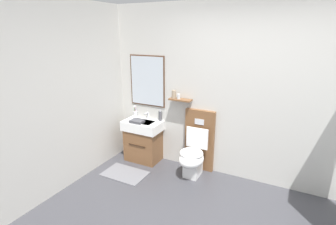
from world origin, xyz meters
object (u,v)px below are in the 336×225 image
object	(u,v)px
vanity_sink_left	(143,139)
toothbrush_cup	(135,113)
folded_hand_towel	(137,121)
toilet	(195,151)
soap_dispenser	(160,116)

from	to	relation	value
vanity_sink_left	toothbrush_cup	xyz separation A→B (m)	(-0.24, 0.14, 0.40)
vanity_sink_left	toothbrush_cup	size ratio (longest dim) A/B	3.46
folded_hand_towel	toothbrush_cup	bearing A→B (deg)	128.48
toothbrush_cup	folded_hand_towel	bearing A→B (deg)	-51.52
toilet	folded_hand_towel	world-z (taller)	toilet
toilet	soap_dispenser	distance (m)	0.85
toothbrush_cup	soap_dispenser	xyz separation A→B (m)	(0.49, 0.01, 0.03)
vanity_sink_left	toothbrush_cup	bearing A→B (deg)	150.37
vanity_sink_left	toilet	bearing A→B (deg)	-1.35
toilet	toothbrush_cup	xyz separation A→B (m)	(-1.21, 0.16, 0.40)
toothbrush_cup	soap_dispenser	size ratio (longest dim) A/B	1.03
toothbrush_cup	folded_hand_towel	xyz separation A→B (m)	(0.20, -0.25, -0.04)
soap_dispenser	folded_hand_towel	xyz separation A→B (m)	(-0.29, -0.27, -0.06)
vanity_sink_left	folded_hand_towel	world-z (taller)	folded_hand_towel
vanity_sink_left	toilet	distance (m)	0.97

